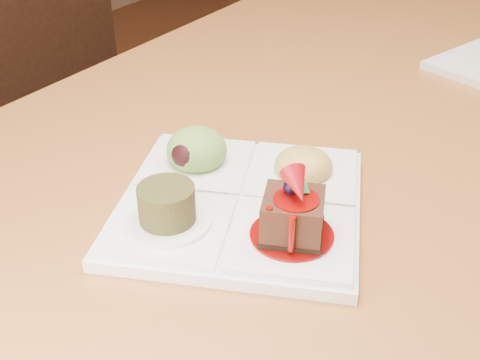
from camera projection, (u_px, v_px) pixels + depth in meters
The scene contains 3 objects.
dining_table at pixel (450, 137), 0.86m from camera, with size 1.00×1.80×0.75m.
chair_left at pixel (77, 84), 1.44m from camera, with size 0.43×0.43×0.91m.
sampler_plate at pixel (239, 193), 0.58m from camera, with size 0.30×0.30×0.09m.
Camera 1 is at (0.15, -0.80, 1.09)m, focal length 45.00 mm.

